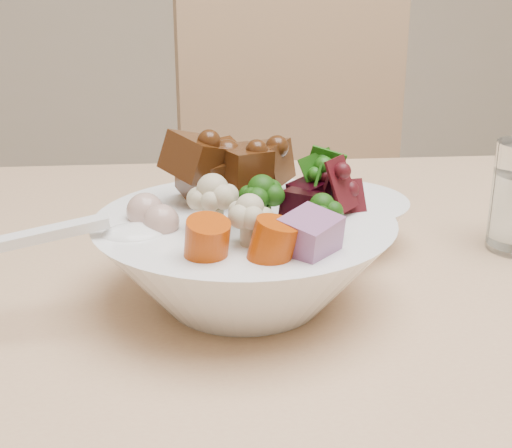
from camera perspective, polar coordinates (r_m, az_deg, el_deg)
The scene contains 4 objects.
chair_far at distance 1.32m, azimuth 4.69°, elevation 0.07°, with size 0.49×0.49×0.97m.
food_bowl at distance 0.58m, azimuth -0.78°, elevation -2.32°, with size 0.24×0.24×0.13m.
soup_spoon at distance 0.54m, azimuth -11.52°, elevation -0.91°, with size 0.14×0.04×0.03m.
side_bowl at distance 0.70m, azimuth 6.41°, elevation 0.12°, with size 0.14×0.14×0.05m, color white, non-canonical shape.
Camera 1 is at (-0.53, -0.41, 1.00)m, focal length 50.00 mm.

